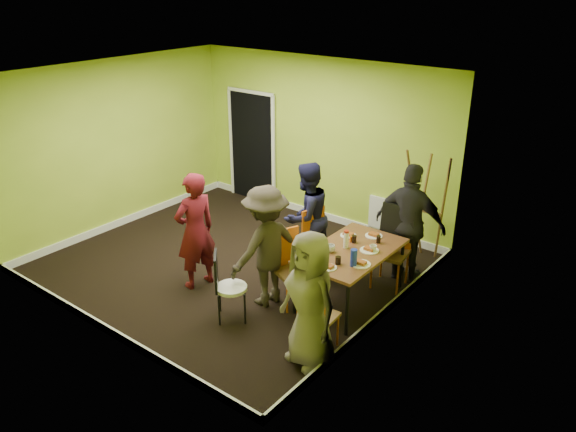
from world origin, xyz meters
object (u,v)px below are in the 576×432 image
(chair_bentwood, at_px, (226,283))
(person_standing, at_px, (195,231))
(thermos, at_px, (346,240))
(person_left_far, at_px, (306,217))
(chair_left_far, at_px, (318,240))
(blue_bottle, at_px, (354,258))
(person_left_near, at_px, (266,246))
(person_front_end, at_px, (310,300))
(person_back_end, at_px, (410,224))
(chair_back_end, at_px, (397,228))
(orange_bottle, at_px, (351,239))
(dining_table, at_px, (351,254))
(chair_front_end, at_px, (316,313))
(chair_left_near, at_px, (289,263))
(easel, at_px, (426,209))

(chair_bentwood, distance_m, person_standing, 1.01)
(thermos, bearing_deg, person_left_far, 156.53)
(chair_left_far, distance_m, chair_bentwood, 1.62)
(blue_bottle, bearing_deg, person_left_near, -162.94)
(thermos, xyz_separation_m, person_front_end, (0.41, -1.37, -0.07))
(blue_bottle, distance_m, person_back_end, 1.33)
(chair_back_end, distance_m, person_left_far, 1.29)
(blue_bottle, distance_m, orange_bottle, 0.67)
(person_front_end, bearing_deg, dining_table, 117.41)
(dining_table, relative_size, chair_left_far, 1.50)
(chair_front_end, bearing_deg, person_front_end, -79.22)
(chair_left_near, xyz_separation_m, blue_bottle, (0.88, 0.13, 0.30))
(dining_table, distance_m, person_standing, 2.11)
(chair_back_end, height_order, orange_bottle, chair_back_end)
(chair_left_far, bearing_deg, person_standing, -27.18)
(blue_bottle, bearing_deg, chair_left_near, -171.49)
(dining_table, distance_m, chair_bentwood, 1.64)
(easel, xyz_separation_m, blue_bottle, (-0.02, -1.96, 0.01))
(chair_left_near, height_order, person_left_far, person_left_far)
(person_standing, distance_m, person_back_end, 2.93)
(chair_bentwood, relative_size, person_standing, 0.55)
(easel, height_order, person_left_far, easel)
(chair_bentwood, height_order, person_left_near, person_left_near)
(orange_bottle, bearing_deg, thermos, -77.41)
(easel, xyz_separation_m, person_front_end, (0.05, -2.97, -0.06))
(person_left_far, bearing_deg, chair_left_near, 32.91)
(chair_left_near, relative_size, person_left_far, 0.62)
(person_left_far, bearing_deg, dining_table, 78.12)
(chair_left_near, distance_m, person_standing, 1.36)
(easel, bearing_deg, orange_bottle, -105.84)
(chair_front_end, relative_size, person_standing, 0.56)
(chair_left_far, bearing_deg, person_back_end, 138.76)
(dining_table, xyz_separation_m, blue_bottle, (0.25, -0.35, 0.16))
(chair_front_end, bearing_deg, blue_bottle, 88.20)
(chair_left_near, height_order, person_back_end, person_back_end)
(dining_table, height_order, chair_left_far, chair_left_far)
(person_back_end, bearing_deg, person_standing, 37.16)
(chair_front_end, distance_m, person_left_near, 1.26)
(blue_bottle, relative_size, orange_bottle, 2.66)
(dining_table, xyz_separation_m, chair_bentwood, (-1.00, -1.29, -0.20))
(orange_bottle, bearing_deg, blue_bottle, -55.40)
(dining_table, height_order, person_left_near, person_left_near)
(chair_back_end, relative_size, person_left_far, 0.70)
(blue_bottle, distance_m, person_left_near, 1.15)
(chair_front_end, height_order, easel, easel)
(chair_left_far, distance_m, person_left_near, 1.03)
(blue_bottle, relative_size, person_left_near, 0.14)
(chair_back_end, bearing_deg, orange_bottle, 54.70)
(chair_left_far, relative_size, chair_left_near, 1.00)
(chair_back_end, xyz_separation_m, person_front_end, (0.11, -2.20, -0.01))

